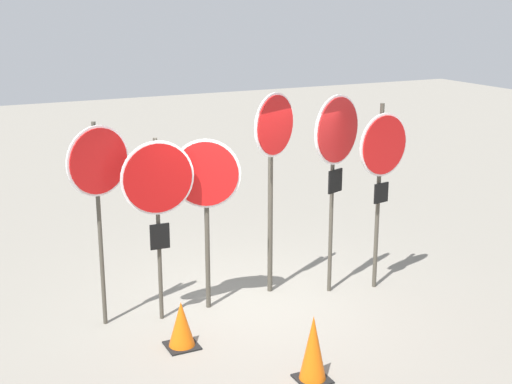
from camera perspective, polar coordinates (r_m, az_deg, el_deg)
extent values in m
plane|color=gray|center=(9.44, -0.54, -9.11)|extent=(40.00, 40.00, 0.00)
cylinder|color=#474238|center=(8.71, -12.40, -2.70)|extent=(0.05, 0.05, 2.53)
cylinder|color=white|center=(8.46, -12.53, 2.44)|extent=(0.80, 0.31, 0.84)
cylinder|color=red|center=(8.44, -12.46, 2.42)|extent=(0.74, 0.29, 0.78)
cylinder|color=#474238|center=(8.76, -7.80, -3.12)|extent=(0.05, 0.05, 2.31)
cylinder|color=white|center=(8.52, -7.88, 1.12)|extent=(0.90, 0.06, 0.90)
cylinder|color=#AD0F0F|center=(8.50, -7.84, 1.09)|extent=(0.84, 0.06, 0.84)
cube|color=black|center=(8.73, -7.70, -3.54)|extent=(0.24, 0.03, 0.32)
cylinder|color=#474238|center=(9.05, -3.94, -2.96)|extent=(0.06, 0.06, 2.14)
cylinder|color=white|center=(8.79, -4.04, 1.47)|extent=(0.80, 0.38, 0.87)
cylinder|color=red|center=(8.77, -4.04, 1.44)|extent=(0.75, 0.36, 0.81)
cylinder|color=#474238|center=(9.47, 1.15, -0.66)|extent=(0.07, 0.07, 2.59)
cylinder|color=white|center=(9.21, 1.48, 5.39)|extent=(0.75, 0.40, 0.83)
cylinder|color=red|center=(9.20, 1.57, 5.38)|extent=(0.70, 0.38, 0.77)
cylinder|color=#474238|center=(9.53, 6.06, -0.87)|extent=(0.05, 0.05, 2.52)
cylinder|color=white|center=(9.27, 6.48, 4.96)|extent=(0.85, 0.36, 0.91)
cylinder|color=red|center=(9.26, 6.58, 4.95)|extent=(0.80, 0.34, 0.85)
cube|color=black|center=(9.42, 6.36, 0.88)|extent=(0.27, 0.12, 0.31)
cylinder|color=#474238|center=(9.75, 9.74, -0.48)|extent=(0.06, 0.06, 2.57)
cylinder|color=white|center=(9.54, 10.16, 3.74)|extent=(0.84, 0.17, 0.84)
cylinder|color=red|center=(9.53, 10.24, 3.72)|extent=(0.78, 0.16, 0.78)
cube|color=black|center=(9.70, 9.98, -0.07)|extent=(0.25, 0.07, 0.27)
cube|color=black|center=(8.48, -5.94, -12.12)|extent=(0.36, 0.36, 0.02)
cone|color=#E05B0C|center=(8.35, -5.99, -10.42)|extent=(0.30, 0.30, 0.54)
cube|color=black|center=(7.80, 4.53, -14.68)|extent=(0.34, 0.34, 0.02)
cone|color=#E05B0C|center=(7.63, 4.59, -12.28)|extent=(0.29, 0.29, 0.72)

